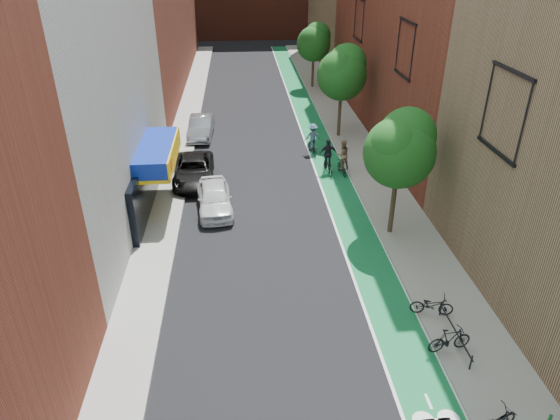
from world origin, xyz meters
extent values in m
plane|color=black|center=(0.00, 0.00, 0.00)|extent=(160.00, 160.00, 0.00)
cube|color=#126A34|center=(4.00, 26.00, 0.01)|extent=(2.00, 68.00, 0.01)
cube|color=gray|center=(-6.00, 26.00, 0.07)|extent=(2.00, 68.00, 0.15)
cube|color=gray|center=(6.50, 26.00, 0.07)|extent=(3.00, 68.00, 0.15)
cube|color=silver|center=(-11.00, 14.00, 6.00)|extent=(8.00, 20.00, 12.00)
cylinder|color=#332619|center=(5.60, 10.00, 1.65)|extent=(0.24, 0.24, 3.30)
sphere|color=#184A13|center=(5.60, 10.00, 4.38)|extent=(3.36, 3.36, 3.36)
sphere|color=#184A13|center=(6.00, 10.30, 5.10)|extent=(2.64, 2.64, 2.64)
sphere|color=#184A13|center=(5.30, 9.70, 4.86)|extent=(2.40, 2.40, 2.40)
cylinder|color=#332619|center=(5.60, 24.00, 1.73)|extent=(0.24, 0.24, 3.47)
sphere|color=#184A13|center=(5.60, 24.00, 4.60)|extent=(3.53, 3.53, 3.53)
sphere|color=#184A13|center=(6.00, 24.30, 5.36)|extent=(2.77, 2.77, 2.77)
sphere|color=#184A13|center=(5.30, 23.70, 5.10)|extent=(2.52, 2.52, 2.52)
cylinder|color=#332619|center=(5.60, 38.00, 1.59)|extent=(0.24, 0.24, 3.19)
sphere|color=#184A13|center=(5.60, 38.00, 4.23)|extent=(3.25, 3.25, 3.25)
sphere|color=#184A13|center=(6.00, 38.30, 4.93)|extent=(2.55, 2.55, 2.55)
sphere|color=#184A13|center=(5.30, 37.70, 4.70)|extent=(2.32, 2.32, 2.32)
imported|color=silver|center=(-3.23, 13.23, 0.76)|extent=(2.21, 4.62, 1.52)
imported|color=black|center=(-4.60, 17.05, 0.73)|extent=(2.70, 5.40, 1.47)
imported|color=gray|center=(-4.60, 24.91, 0.77)|extent=(1.88, 4.75, 1.54)
imported|color=black|center=(4.58, 17.38, 0.46)|extent=(0.68, 1.58, 0.92)
imported|color=#8A6C50|center=(4.58, 17.48, 1.29)|extent=(1.01, 0.85, 1.87)
imported|color=black|center=(3.72, 17.60, 0.50)|extent=(0.85, 1.95, 0.99)
imported|color=black|center=(3.72, 17.70, 1.29)|extent=(1.15, 0.57, 1.89)
imported|color=black|center=(3.20, 20.89, 0.55)|extent=(0.82, 1.88, 1.09)
imported|color=#46637E|center=(3.20, 20.99, 1.23)|extent=(1.23, 0.84, 1.76)
imported|color=black|center=(5.40, 1.74, 0.65)|extent=(1.70, 0.71, 0.99)
imported|color=black|center=(5.46, 3.70, 0.59)|extent=(1.74, 0.90, 0.87)
camera|label=1|loc=(-1.67, -10.98, 13.08)|focal=32.00mm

